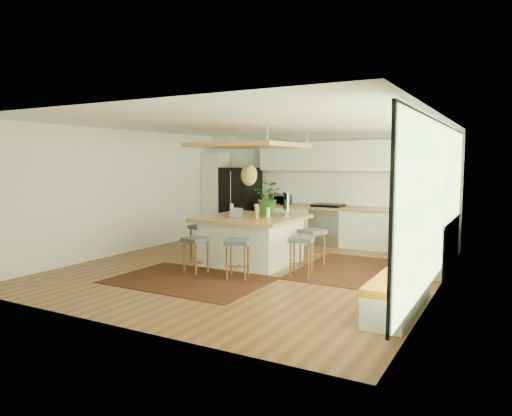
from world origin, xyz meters
The scene contains 35 objects.
floor centered at (0.00, 0.00, 0.00)m, with size 7.00×7.00×0.00m, color #583019.
ceiling centered at (0.00, 0.00, 2.70)m, with size 7.00×7.00×0.00m, color white.
wall_back centered at (0.00, 3.50, 1.35)m, with size 6.50×6.50×0.00m, color silver.
wall_front centered at (0.00, -3.50, 1.35)m, with size 6.50×6.50×0.00m, color silver.
wall_left centered at (-3.25, 0.00, 1.35)m, with size 7.00×7.00×0.00m, color silver.
wall_right centered at (3.25, 0.00, 1.35)m, with size 7.00×7.00×0.00m, color silver.
window_wall centered at (3.22, 0.00, 1.40)m, with size 0.10×6.20×2.60m, color black, non-canonical shape.
pantry centered at (-2.95, 3.18, 1.12)m, with size 0.55×0.60×2.25m, color silver.
back_counter_base centered at (0.55, 3.18, 0.44)m, with size 4.20×0.60×0.88m, color silver.
back_counter_top centered at (0.55, 3.18, 0.90)m, with size 4.24×0.64×0.05m, color #9D6637.
backsplash centered at (0.55, 3.48, 1.35)m, with size 4.20×0.02×0.80m, color white.
upper_cabinets centered at (0.55, 3.32, 2.15)m, with size 4.20×0.34×0.70m, color silver.
range centered at (0.30, 3.18, 0.50)m, with size 0.76×0.62×1.00m, color #A5A5AA, non-canonical shape.
right_counter_base centered at (2.93, 2.00, 0.44)m, with size 0.60×2.50×0.88m, color silver.
right_counter_top centered at (2.93, 2.00, 0.90)m, with size 0.64×2.54×0.05m, color #9D6637.
window_bench centered at (2.95, -1.20, 0.25)m, with size 0.52×2.00×0.50m, color silver, non-canonical shape.
ceiling_panel centered at (-0.30, 0.40, 2.05)m, with size 1.86×1.86×0.80m, color #9D6637, non-canonical shape.
rug_near centered at (-0.51, -1.26, 0.01)m, with size 2.60×1.80×0.01m, color black.
rug_right centered at (1.65, 0.84, 0.01)m, with size 1.80×2.60×0.01m, color black.
fridge centered at (-2.15, 3.15, 0.93)m, with size 0.92×0.72×1.86m, color black, non-canonical shape.
island centered at (-0.28, 0.49, 0.47)m, with size 1.85×1.85×0.93m, color #9D6637, non-canonical shape.
stool_near_left centered at (-0.72, -0.79, 0.35)m, with size 0.39×0.39×0.66m, color #3D4044, non-canonical shape.
stool_near_right centered at (0.14, -0.75, 0.35)m, with size 0.40×0.40×0.68m, color #3D4044, non-canonical shape.
stool_right_front centered at (1.01, -0.04, 0.35)m, with size 0.41×0.41×0.69m, color #3D4044, non-canonical shape.
stool_right_back centered at (0.87, 0.80, 0.35)m, with size 0.42×0.42×0.71m, color #3D4044, non-canonical shape.
stool_left_side centered at (-1.40, 0.35, 0.35)m, with size 0.42×0.42×0.70m, color #3D4044, non-canonical shape.
laptop centered at (-0.43, 0.02, 1.05)m, with size 0.28×0.30×0.21m, color #A5A5AA, non-canonical shape.
monitor centered at (0.30, 0.81, 1.19)m, with size 0.52×0.18×0.48m, color #A5A5AA, non-canonical shape.
microwave centered at (-0.96, 3.14, 1.09)m, with size 0.49×0.27×0.33m, color #A5A5AA.
island_plant centered at (-0.25, 1.15, 1.19)m, with size 0.61×0.67×0.53m, color #1E4C19.
island_bowl centered at (-0.81, 0.90, 0.96)m, with size 0.21×0.21×0.05m, color white.
island_bottle_0 centered at (-0.83, 0.59, 1.03)m, with size 0.07×0.07×0.19m, color teal.
island_bottle_1 centered at (-0.68, 0.34, 1.03)m, with size 0.07×0.07×0.19m, color silver.
island_bottle_2 centered at (-0.03, 0.19, 1.03)m, with size 0.07×0.07×0.19m, color #A27536.
island_bottle_3 centered at (0.07, 0.54, 1.03)m, with size 0.07×0.07×0.19m, color white.
Camera 1 is at (4.28, -7.57, 2.00)m, focal length 33.12 mm.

